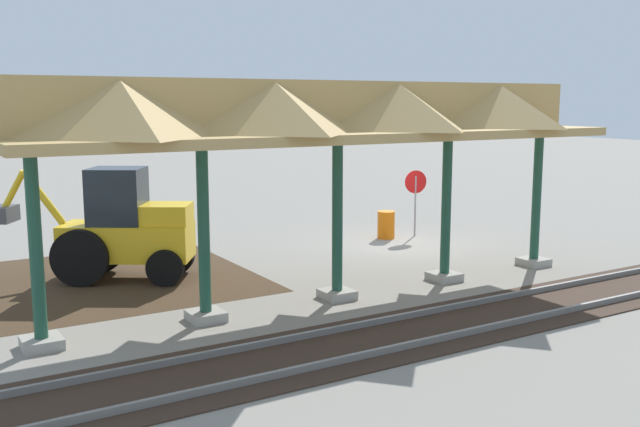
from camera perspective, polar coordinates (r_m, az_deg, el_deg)
The scene contains 7 objects.
ground_plane at distance 22.47m, azimuth 6.50°, elevation -2.49°, with size 120.00×120.00×0.00m, color gray.
dirt_work_zone at distance 18.57m, azimuth -21.69°, elevation -5.53°, with size 10.30×7.00×0.01m, color #42301E.
platform_canopy at distance 15.75m, azimuth 1.43°, elevation 7.89°, with size 13.96×3.20×4.90m.
rail_tracks at distance 17.63m, azimuth 20.49°, elevation -6.13°, with size 60.00×2.58×0.15m.
stop_sign at distance 23.70m, azimuth 7.65°, elevation 1.95°, with size 0.74×0.22×2.20m.
backhoe at distance 18.52m, azimuth -15.61°, elevation -1.24°, with size 4.85×3.66×2.82m.
traffic_barrel at distance 23.35m, azimuth 5.31°, elevation -0.91°, with size 0.56×0.56×0.90m, color orange.
Camera 1 is at (13.49, 17.41, 4.47)m, focal length 40.00 mm.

